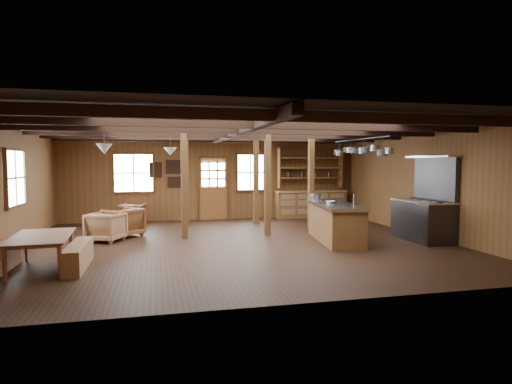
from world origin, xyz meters
TOP-DOWN VIEW (x-y plane):
  - room at (0.00, 0.00)m, footprint 10.04×9.04m
  - ceiling_joists at (0.00, 0.18)m, footprint 9.80×8.82m
  - timber_posts at (0.52, 2.08)m, footprint 3.95×2.35m
  - back_door at (0.00, 4.45)m, footprint 1.02×0.08m
  - window_back_left at (-2.60, 4.46)m, footprint 1.32×0.06m
  - window_back_right at (1.30, 4.46)m, footprint 1.02×0.06m
  - window_left at (-4.96, 0.50)m, footprint 0.14×1.24m
  - notice_boards at (-1.50, 4.46)m, footprint 1.08×0.03m
  - back_counter at (3.40, 4.20)m, footprint 2.55×0.60m
  - pendant_lamps at (-2.25, 1.00)m, footprint 1.86×2.36m
  - pot_rack at (3.29, 0.26)m, footprint 0.40×3.00m
  - kitchen_island at (2.40, -0.24)m, footprint 1.21×2.60m
  - step_stool at (2.95, 0.52)m, footprint 0.49×0.42m
  - commercial_range at (4.64, -0.62)m, footprint 0.88×1.72m
  - dining_table at (-3.90, -1.67)m, footprint 1.12×1.85m
  - bench_aisle at (-3.32, -1.67)m, footprint 0.31×1.64m
  - armchair_a at (-2.75, 1.59)m, footprint 1.17×1.17m
  - armchair_b at (-2.62, 3.80)m, footprint 0.88×0.89m
  - armchair_c at (-3.11, 1.00)m, footprint 1.04×1.05m
  - counter_pot at (2.27, 0.77)m, footprint 0.30×0.30m
  - bowl at (2.31, -0.15)m, footprint 0.29×0.29m

SIDE VIEW (x-z plane):
  - step_stool at x=2.95m, z-range 0.00..0.37m
  - bench_aisle at x=-3.32m, z-range 0.00..0.45m
  - dining_table at x=-3.90m, z-range 0.00..0.63m
  - armchair_b at x=-2.62m, z-range 0.00..0.66m
  - armchair_c at x=-3.11m, z-range 0.00..0.72m
  - armchair_a at x=-2.75m, z-range 0.00..0.76m
  - kitchen_island at x=2.40m, z-range -0.12..1.08m
  - back_counter at x=3.40m, z-range -0.62..1.83m
  - commercial_range at x=4.64m, z-range -0.39..1.73m
  - back_door at x=0.00m, z-range -0.19..1.96m
  - bowl at x=2.31m, z-range 0.94..1.00m
  - counter_pot at x=2.27m, z-range 0.94..1.12m
  - room at x=0.00m, z-range -0.02..2.82m
  - timber_posts at x=0.52m, z-range 0.00..2.80m
  - window_back_left at x=-2.60m, z-range 0.94..2.26m
  - window_back_right at x=1.30m, z-range 0.94..2.26m
  - window_left at x=-4.96m, z-range 0.94..2.26m
  - notice_boards at x=-1.50m, z-range 1.19..2.09m
  - pendant_lamps at x=-2.25m, z-range 1.92..2.58m
  - pot_rack at x=3.29m, z-range 2.04..2.50m
  - ceiling_joists at x=0.00m, z-range 2.59..2.77m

